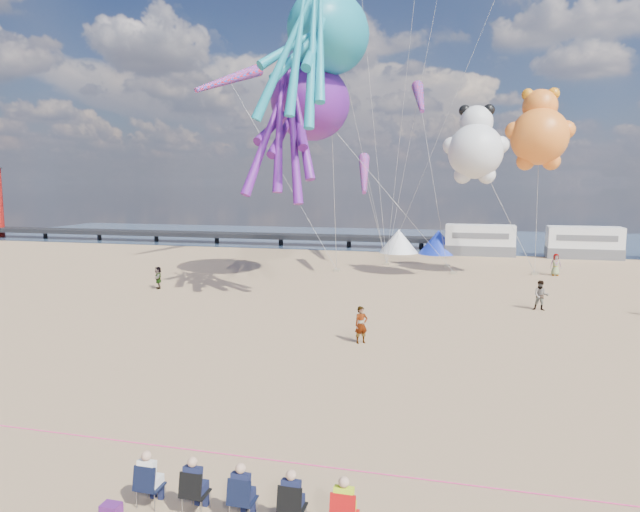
{
  "coord_description": "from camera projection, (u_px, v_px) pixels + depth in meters",
  "views": [
    {
      "loc": [
        4.67,
        -18.12,
        7.1
      ],
      "look_at": [
        -1.55,
        6.0,
        3.9
      ],
      "focal_mm": 32.0,
      "sensor_mm": 36.0,
      "label": 1
    }
  ],
  "objects": [
    {
      "name": "kite_octopus_purple",
      "position": [
        311.0,
        102.0,
        38.73
      ],
      "size": [
        5.71,
        10.75,
        11.73
      ],
      "primitive_type": null,
      "rotation": [
        0.0,
        0.0,
        0.13
      ],
      "color": "#5F1885"
    },
    {
      "name": "cooler_purple",
      "position": [
        111.0,
        511.0,
        12.14
      ],
      "size": [
        0.4,
        0.3,
        0.32
      ],
      "primitive_type": "cube",
      "color": "#541A65",
      "rests_on": "ground"
    },
    {
      "name": "windsock_left",
      "position": [
        229.0,
        80.0,
        48.13
      ],
      "size": [
        3.96,
        7.74,
        7.9
      ],
      "primitive_type": null,
      "rotation": [
        0.0,
        0.0,
        -0.38
      ],
      "color": "red"
    },
    {
      "name": "windsock_mid",
      "position": [
        420.0,
        98.0,
        46.14
      ],
      "size": [
        2.02,
        6.78,
        6.71
      ],
      "primitive_type": null,
      "rotation": [
        0.0,
        0.0,
        0.15
      ],
      "color": "red"
    },
    {
      "name": "spectator_row",
      "position": [
        243.0,
        490.0,
        12.04
      ],
      "size": [
        6.1,
        0.9,
        1.3
      ],
      "primitive_type": null,
      "color": "black",
      "rests_on": "ground"
    },
    {
      "name": "standing_person",
      "position": [
        361.0,
        325.0,
        25.34
      ],
      "size": [
        0.73,
        0.67,
        1.67
      ],
      "primitive_type": "imported",
      "rotation": [
        0.0,
        0.0,
        0.59
      ],
      "color": "tan",
      "rests_on": "ground"
    },
    {
      "name": "beachgoer_0",
      "position": [
        556.0,
        265.0,
        43.84
      ],
      "size": [
        0.65,
        0.46,
        1.7
      ],
      "primitive_type": "imported",
      "rotation": [
        0.0,
        0.0,
        0.09
      ],
      "color": "#7F6659",
      "rests_on": "ground"
    },
    {
      "name": "motorhome_0",
      "position": [
        480.0,
        240.0,
        56.21
      ],
      "size": [
        6.6,
        2.5,
        3.0
      ],
      "primitive_type": "cube",
      "color": "silver",
      "rests_on": "ground"
    },
    {
      "name": "sandbag_b",
      "position": [
        454.0,
        273.0,
        44.58
      ],
      "size": [
        0.5,
        0.35,
        0.22
      ],
      "primitive_type": "cube",
      "color": "gray",
      "rests_on": "ground"
    },
    {
      "name": "kite_teddy_orange",
      "position": [
        539.0,
        137.0,
        40.13
      ],
      "size": [
        5.72,
        5.5,
        6.84
      ],
      "primitive_type": null,
      "rotation": [
        0.0,
        0.0,
        0.22
      ],
      "color": "orange"
    },
    {
      "name": "windsock_right",
      "position": [
        364.0,
        174.0,
        43.76
      ],
      "size": [
        1.93,
        5.8,
        5.74
      ],
      "primitive_type": null,
      "rotation": [
        0.0,
        0.0,
        0.18
      ],
      "color": "red"
    },
    {
      "name": "motorhome_1",
      "position": [
        584.0,
        242.0,
        53.86
      ],
      "size": [
        6.6,
        2.5,
        3.0
      ],
      "primitive_type": "cube",
      "color": "silver",
      "rests_on": "ground"
    },
    {
      "name": "ground",
      "position": [
        320.0,
        392.0,
        19.47
      ],
      "size": [
        120.0,
        120.0,
        0.0
      ],
      "primitive_type": "plane",
      "color": "tan",
      "rests_on": "ground"
    },
    {
      "name": "beachgoer_4",
      "position": [
        158.0,
        278.0,
        38.46
      ],
      "size": [
        0.74,
        0.94,
        1.49
      ],
      "primitive_type": "imported",
      "rotation": [
        0.0,
        0.0,
        5.22
      ],
      "color": "#7F6659",
      "rests_on": "ground"
    },
    {
      "name": "sandbag_e",
      "position": [
        387.0,
        264.0,
        49.66
      ],
      "size": [
        0.5,
        0.35,
        0.22
      ],
      "primitive_type": "cube",
      "color": "gray",
      "rests_on": "ground"
    },
    {
      "name": "tent_blue",
      "position": [
        438.0,
        242.0,
        57.24
      ],
      "size": [
        4.0,
        4.0,
        2.4
      ],
      "primitive_type": "cone",
      "color": "#1933CC",
      "rests_on": "ground"
    },
    {
      "name": "water",
      "position": [
        428.0,
        239.0,
        72.29
      ],
      "size": [
        120.0,
        120.0,
        0.0
      ],
      "primitive_type": "plane",
      "color": "#31455E",
      "rests_on": "ground"
    },
    {
      "name": "sandbag_a",
      "position": [
        337.0,
        270.0,
        45.88
      ],
      "size": [
        0.5,
        0.35,
        0.22
      ],
      "primitive_type": "cube",
      "color": "gray",
      "rests_on": "ground"
    },
    {
      "name": "kite_panda",
      "position": [
        475.0,
        151.0,
        39.15
      ],
      "size": [
        4.59,
        4.32,
        6.45
      ],
      "primitive_type": null,
      "rotation": [
        0.0,
        0.0,
        0.0
      ],
      "color": "silver"
    },
    {
      "name": "beachgoer_1",
      "position": [
        541.0,
        296.0,
        31.84
      ],
      "size": [
        0.88,
        0.62,
        1.69
      ],
      "primitive_type": "imported",
      "rotation": [
        0.0,
        0.0,
        6.18
      ],
      "color": "#7F6659",
      "rests_on": "ground"
    },
    {
      "name": "kite_octopus_teal",
      "position": [
        329.0,
        33.0,
        36.34
      ],
      "size": [
        7.78,
        11.08,
        11.64
      ],
      "primitive_type": null,
      "rotation": [
        0.0,
        0.0,
        -0.37
      ],
      "color": "teal"
    },
    {
      "name": "pier",
      "position": [
        186.0,
        234.0,
        68.53
      ],
      "size": [
        60.0,
        3.0,
        0.5
      ],
      "primitive_type": "cube",
      "color": "black",
      "rests_on": "ground"
    },
    {
      "name": "sandbag_d",
      "position": [
        447.0,
        266.0,
        48.38
      ],
      "size": [
        0.5,
        0.35,
        0.22
      ],
      "primitive_type": "cube",
      "color": "gray",
      "rests_on": "ground"
    },
    {
      "name": "rope_line",
      "position": [
        272.0,
        460.0,
        14.66
      ],
      "size": [
        34.0,
        0.03,
        0.03
      ],
      "primitive_type": "cylinder",
      "rotation": [
        0.0,
        1.57,
        0.0
      ],
      "color": "#F2338C",
      "rests_on": "ground"
    },
    {
      "name": "tent_white",
      "position": [
        399.0,
        241.0,
        58.23
      ],
      "size": [
        4.0,
        4.0,
        2.4
      ],
      "primitive_type": "cone",
      "color": "white",
      "rests_on": "ground"
    },
    {
      "name": "sandbag_c",
      "position": [
        535.0,
        273.0,
        44.29
      ],
      "size": [
        0.5,
        0.35,
        0.22
      ],
      "primitive_type": "cube",
      "color": "gray",
      "rests_on": "ground"
    }
  ]
}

